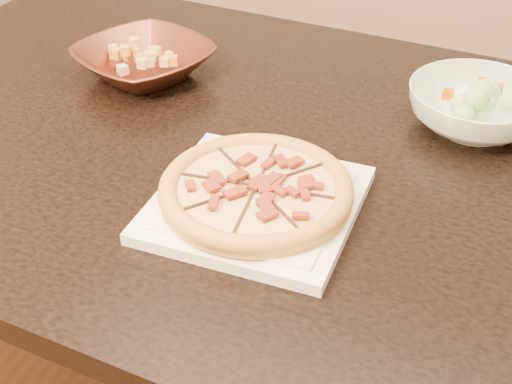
% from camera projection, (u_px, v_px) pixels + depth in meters
% --- Properties ---
extents(dining_table, '(1.60, 1.11, 0.75)m').
position_uv_depth(dining_table, '(244.00, 183.00, 1.22)').
color(dining_table, black).
rests_on(dining_table, floor).
extents(plate, '(0.28, 0.28, 0.02)m').
position_uv_depth(plate, '(256.00, 203.00, 1.00)').
color(plate, white).
rests_on(plate, dining_table).
extents(pizza, '(0.27, 0.27, 0.03)m').
position_uv_depth(pizza, '(256.00, 190.00, 0.99)').
color(pizza, gold).
rests_on(pizza, plate).
extents(bronze_bowl, '(0.31, 0.31, 0.06)m').
position_uv_depth(bronze_bowl, '(144.00, 61.00, 1.33)').
color(bronze_bowl, brown).
rests_on(bronze_bowl, dining_table).
extents(mixed_dish, '(0.12, 0.11, 0.03)m').
position_uv_depth(mixed_dish, '(142.00, 40.00, 1.30)').
color(mixed_dish, tan).
rests_on(mixed_dish, bronze_bowl).
extents(salad_bowl, '(0.30, 0.30, 0.07)m').
position_uv_depth(salad_bowl, '(476.00, 108.00, 1.17)').
color(salad_bowl, silver).
rests_on(salad_bowl, dining_table).
extents(salad, '(0.09, 0.12, 0.04)m').
position_uv_depth(salad, '(482.00, 79.00, 1.14)').
color(salad, '#AAD181').
rests_on(salad, salad_bowl).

